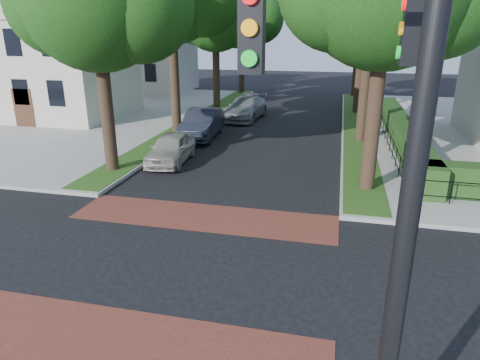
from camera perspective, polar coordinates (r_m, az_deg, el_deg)
name	(u,v)px	position (r m, az deg, el deg)	size (l,w,h in m)	color
ground	(169,264)	(12.03, -9.49, -11.03)	(120.00, 120.00, 0.00)	black
sidewalk_nw	(26,112)	(37.57, -26.60, 8.17)	(30.00, 30.00, 0.15)	gray
crosswalk_far	(204,217)	(14.70, -4.80, -4.95)	(9.00, 2.20, 0.01)	brown
crosswalk_near	(109,343)	(9.70, -17.05, -20.07)	(9.00, 2.20, 0.01)	brown
grass_strip_ne	(356,125)	(29.25, 15.23, 7.05)	(1.60, 29.80, 0.02)	#294F16
grass_strip_nw	(199,118)	(30.76, -5.46, 8.22)	(1.60, 29.80, 0.02)	#294F16
tree_right_far	(366,18)	(33.80, 16.42, 20.06)	(7.25, 6.23, 9.74)	black
tree_right_back	(362,16)	(42.80, 15.92, 20.27)	(7.50, 6.45, 10.20)	black
tree_left_far	(217,16)	(35.11, -3.05, 21.05)	(7.00, 6.02, 9.86)	black
tree_left_back	(243,15)	(43.86, 0.42, 21.10)	(7.75, 6.66, 10.44)	black
hedge_main_road	(402,132)	(25.33, 20.78, 6.02)	(1.00, 18.00, 1.20)	#1E4016
fence_main_road	(386,134)	(25.27, 18.94, 5.85)	(0.06, 18.00, 0.90)	black
house_left_near	(54,46)	(33.86, -23.51, 16.12)	(10.00, 9.00, 10.14)	beige
house_left_far	(142,41)	(45.97, -12.94, 17.60)	(10.00, 9.00, 10.14)	beige
traffic_signal	(395,150)	(5.33, 19.97, 3.84)	(2.17, 2.00, 8.00)	black
parked_car_front	(171,148)	(20.78, -9.20, 4.20)	(1.66, 4.12, 1.40)	#B3AEA1
parked_car_middle	(202,124)	(25.53, -5.09, 7.48)	(1.76, 5.04, 1.66)	#1D202B
parked_car_rear	(246,108)	(30.99, 0.75, 9.56)	(2.20, 5.42, 1.57)	gray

